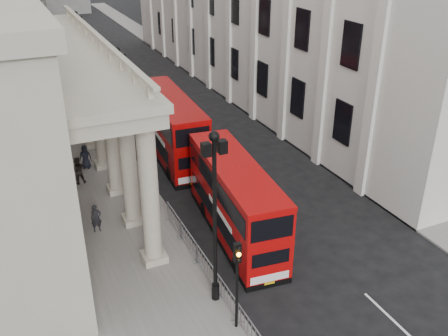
# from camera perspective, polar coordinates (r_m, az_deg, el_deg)

# --- Properties ---
(sidewalk_west) EXTENTS (6.00, 140.00, 0.12)m
(sidewalk_west) POSITION_cam_1_polar(r_m,az_deg,el_deg) (45.58, -17.04, 5.00)
(sidewalk_west) COLOR slate
(sidewalk_west) RESTS_ON ground
(sidewalk_east) EXTENTS (3.00, 140.00, 0.12)m
(sidewalk_east) POSITION_cam_1_polar(r_m,az_deg,el_deg) (50.04, 1.99, 8.04)
(sidewalk_east) COLOR slate
(sidewalk_east) RESTS_ON ground
(kerb) EXTENTS (0.20, 140.00, 0.14)m
(kerb) POSITION_cam_1_polar(r_m,az_deg,el_deg) (45.97, -13.42, 5.65)
(kerb) COLOR slate
(kerb) RESTS_ON ground
(lamp_post_south) EXTENTS (1.05, 0.44, 8.32)m
(lamp_post_south) POSITION_cam_1_polar(r_m,az_deg,el_deg) (21.00, -1.06, -4.72)
(lamp_post_south) COLOR black
(lamp_post_south) RESTS_ON sidewalk_west
(lamp_post_mid) EXTENTS (1.05, 0.44, 8.32)m
(lamp_post_mid) POSITION_cam_1_polar(r_m,az_deg,el_deg) (35.02, -11.63, 7.76)
(lamp_post_mid) COLOR black
(lamp_post_mid) RESTS_ON sidewalk_west
(lamp_post_north) EXTENTS (1.05, 0.44, 8.32)m
(lamp_post_north) POSITION_cam_1_polar(r_m,az_deg,el_deg) (50.24, -16.12, 12.87)
(lamp_post_north) COLOR black
(lamp_post_north) RESTS_ON sidewalk_west
(traffic_light) EXTENTS (0.28, 0.33, 4.30)m
(traffic_light) POSITION_cam_1_polar(r_m,az_deg,el_deg) (20.54, 1.53, -11.64)
(traffic_light) COLOR black
(traffic_light) RESTS_ON sidewalk_west
(crowd_barriers) EXTENTS (0.50, 18.75, 1.10)m
(crowd_barriers) POSITION_cam_1_polar(r_m,az_deg,el_deg) (22.33, 1.53, -16.12)
(crowd_barriers) COLOR gray
(crowd_barriers) RESTS_ON sidewalk_west
(bus_near) EXTENTS (3.39, 10.10, 4.28)m
(bus_near) POSITION_cam_1_polar(r_m,az_deg,el_deg) (27.13, 1.28, -3.55)
(bus_near) COLOR #AE0808
(bus_near) RESTS_ON ground
(bus_far) EXTENTS (3.18, 10.82, 4.61)m
(bus_far) POSITION_cam_1_polar(r_m,az_deg,el_deg) (36.59, -6.11, 4.80)
(bus_far) COLOR #9E0707
(bus_far) RESTS_ON ground
(pedestrian_a) EXTENTS (0.60, 0.39, 1.63)m
(pedestrian_a) POSITION_cam_1_polar(r_m,az_deg,el_deg) (28.76, -14.40, -5.59)
(pedestrian_a) COLOR black
(pedestrian_a) RESTS_ON sidewalk_west
(pedestrian_b) EXTENTS (0.92, 0.72, 1.87)m
(pedestrian_b) POSITION_cam_1_polar(r_m,az_deg,el_deg) (34.17, -16.39, -0.28)
(pedestrian_b) COLOR black
(pedestrian_b) RESTS_ON sidewalk_west
(pedestrian_c) EXTENTS (0.98, 0.80, 1.72)m
(pedestrian_c) POSITION_cam_1_polar(r_m,az_deg,el_deg) (36.23, -15.56, 1.25)
(pedestrian_c) COLOR black
(pedestrian_c) RESTS_ON sidewalk_west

